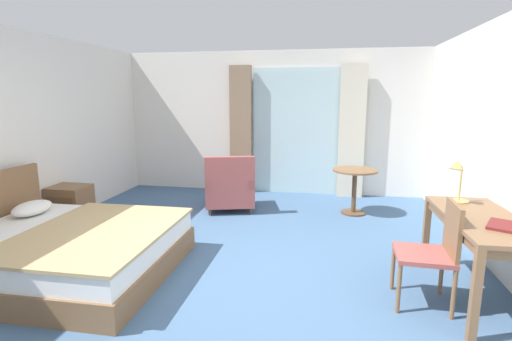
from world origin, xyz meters
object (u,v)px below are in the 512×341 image
at_px(closed_book, 507,226).
at_px(round_cafe_table, 355,181).
at_px(desk_chair, 435,248).
at_px(bed, 62,249).
at_px(nightstand, 71,206).
at_px(armchair_by_window, 230,189).
at_px(desk_lamp, 458,174).
at_px(writing_desk, 482,228).

relative_size(closed_book, round_cafe_table, 0.44).
bearing_deg(desk_chair, round_cafe_table, 100.78).
bearing_deg(bed, round_cafe_table, 40.87).
bearing_deg(round_cafe_table, nightstand, -161.98).
bearing_deg(round_cafe_table, armchair_by_window, -175.15).
bearing_deg(desk_lamp, armchair_by_window, 145.45).
relative_size(desk_chair, desk_lamp, 2.03).
relative_size(desk_lamp, closed_book, 1.47).
bearing_deg(round_cafe_table, bed, -139.13).
height_order(nightstand, desk_chair, desk_chair).
xyz_separation_m(bed, nightstand, (-0.88, 1.35, 0.03)).
bearing_deg(desk_lamp, closed_book, -74.55).
bearing_deg(round_cafe_table, desk_lamp, -68.64).
xyz_separation_m(bed, closed_book, (3.99, -0.06, 0.52)).
bearing_deg(armchair_by_window, nightstand, -150.94).
bearing_deg(writing_desk, armchair_by_window, 141.09).
xyz_separation_m(nightstand, desk_lamp, (4.69, -0.75, 0.76)).
distance_m(bed, desk_lamp, 3.94).
height_order(armchair_by_window, round_cafe_table, armchair_by_window).
distance_m(desk_lamp, round_cafe_table, 2.23).
height_order(bed, round_cafe_table, bed).
bearing_deg(closed_book, bed, -153.61).
bearing_deg(writing_desk, nightstand, 166.44).
relative_size(bed, armchair_by_window, 2.26).
bearing_deg(desk_lamp, bed, -171.10).
height_order(desk_chair, closed_book, desk_chair).
bearing_deg(desk_chair, bed, -179.39).
xyz_separation_m(writing_desk, desk_chair, (-0.41, -0.15, -0.15)).
bearing_deg(desk_chair, writing_desk, 20.48).
xyz_separation_m(bed, desk_lamp, (3.81, 0.60, 0.79)).
bearing_deg(closed_book, desk_chair, -164.55).
bearing_deg(writing_desk, round_cafe_table, 110.30).
relative_size(desk_lamp, armchair_by_window, 0.48).
distance_m(nightstand, desk_chair, 4.58).
xyz_separation_m(desk_lamp, round_cafe_table, (-0.79, 2.02, -0.53)).
bearing_deg(bed, armchair_by_window, 65.56).
distance_m(bed, writing_desk, 3.94).
distance_m(bed, nightstand, 1.61).
relative_size(nightstand, armchair_by_window, 0.59).
xyz_separation_m(writing_desk, desk_lamp, (-0.11, 0.41, 0.38)).
bearing_deg(desk_lamp, nightstand, 170.91).
bearing_deg(armchair_by_window, desk_chair, -45.21).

